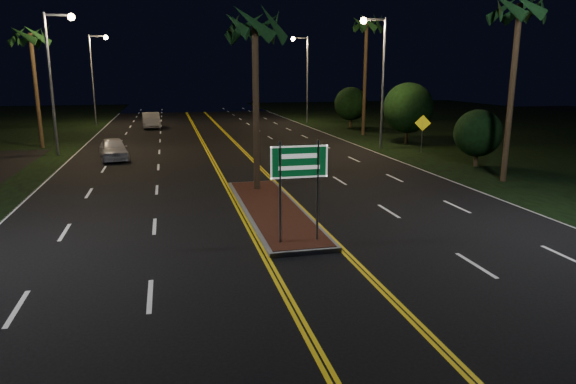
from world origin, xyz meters
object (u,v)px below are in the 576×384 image
object	(u,v)px
streetlight_left_mid	(56,67)
palm_median	(255,26)
streetlight_right_far	(304,69)
shrub_far	(351,104)
highway_sign	(299,171)
shrub_mid	(408,108)
streetlight_right_mid	(378,68)
warning_sign	(422,128)
palm_right_far	(367,26)
palm_right_near	(520,10)
shrub_near	(478,133)
streetlight_left_far	(96,69)
car_near	(113,147)
median_island	(272,209)
palm_left_far	(30,37)
car_far	(151,119)

from	to	relation	value
streetlight_left_mid	palm_median	size ratio (longest dim) A/B	1.08
streetlight_right_far	shrub_far	xyz separation A→B (m)	(3.19, -6.00, -3.32)
highway_sign	shrub_mid	distance (m)	25.41
shrub_mid	streetlight_right_far	bearing A→B (deg)	100.66
streetlight_right_mid	warning_sign	xyz separation A→B (m)	(2.37, -2.37, -4.00)
streetlight_left_mid	palm_right_far	world-z (taller)	palm_right_far
streetlight_right_far	warning_sign	world-z (taller)	streetlight_right_far
palm_right_near	shrub_near	xyz separation A→B (m)	(1.00, 4.00, -6.27)
streetlight_left_far	streetlight_right_far	size ratio (longest dim) A/B	1.00
streetlight_left_far	car_near	size ratio (longest dim) A/B	1.89
median_island	streetlight_left_far	bearing A→B (deg)	106.00
streetlight_left_mid	palm_right_far	xyz separation A→B (m)	(23.41, 6.00, 3.49)
palm_left_far	streetlight_left_mid	bearing A→B (deg)	-61.33
palm_right_far	shrub_mid	size ratio (longest dim) A/B	2.23
streetlight_left_mid	streetlight_left_far	bearing A→B (deg)	90.00
streetlight_right_far	shrub_far	size ratio (longest dim) A/B	2.27
car_near	shrub_mid	bearing A→B (deg)	-2.40
streetlight_left_mid	streetlight_right_far	xyz separation A→B (m)	(21.23, 18.00, 0.00)
palm_right_far	shrub_near	distance (m)	17.56
palm_left_far	car_far	world-z (taller)	palm_left_far
shrub_far	car_far	bearing A→B (deg)	167.82
palm_left_far	shrub_near	xyz separation A→B (m)	(26.30, -14.00, -5.80)
car_near	warning_sign	xyz separation A→B (m)	(20.21, -1.77, 0.87)
highway_sign	warning_sign	xyz separation A→B (m)	(12.98, 16.84, -0.74)
streetlight_left_mid	warning_sign	xyz separation A→B (m)	(23.59, -4.37, -4.00)
palm_median	car_near	size ratio (longest dim) A/B	1.74
shrub_near	streetlight_left_mid	bearing A→B (deg)	157.48
palm_right_far	car_near	size ratio (longest dim) A/B	2.16
streetlight_left_mid	warning_sign	distance (m)	24.32
car_near	streetlight_left_mid	bearing A→B (deg)	133.17
palm_right_near	shrub_far	size ratio (longest dim) A/B	2.35
streetlight_left_far	palm_left_far	distance (m)	16.28
shrub_mid	car_near	bearing A→B (deg)	-173.04
streetlight_right_far	palm_right_near	size ratio (longest dim) A/B	0.97
highway_sign	car_far	distance (m)	37.76
car_near	streetlight_left_far	bearing A→B (deg)	89.15
warning_sign	median_island	bearing A→B (deg)	-113.22
streetlight_right_far	palm_right_far	bearing A→B (deg)	-79.67
median_island	car_near	size ratio (longest dim) A/B	2.15
palm_right_near	streetlight_left_mid	bearing A→B (deg)	148.80
streetlight_right_mid	streetlight_right_far	xyz separation A→B (m)	(0.00, 20.00, 0.00)
median_island	palm_median	distance (m)	8.00
median_island	shrub_far	bearing A→B (deg)	64.55
highway_sign	streetlight_right_far	bearing A→B (deg)	74.85
car_near	warning_sign	bearing A→B (deg)	-14.37
highway_sign	streetlight_right_far	world-z (taller)	streetlight_right_far
palm_median	palm_left_far	world-z (taller)	palm_left_far
palm_left_far	palm_median	bearing A→B (deg)	-53.82
median_island	palm_median	bearing A→B (deg)	90.00
shrub_far	car_near	size ratio (longest dim) A/B	0.83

